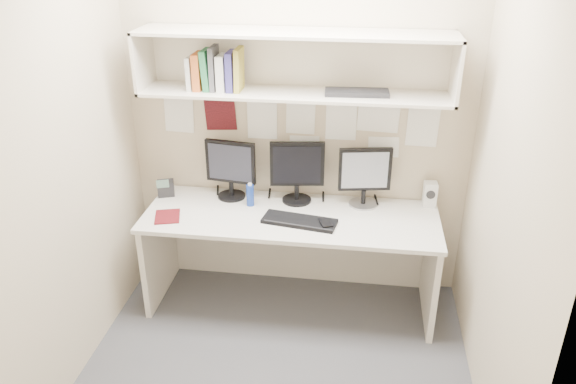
# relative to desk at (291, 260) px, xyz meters

# --- Properties ---
(floor) EXTENTS (2.40, 2.00, 0.01)m
(floor) POSITION_rel_desk_xyz_m (0.00, -0.65, -0.37)
(floor) COLOR #434348
(floor) RESTS_ON ground
(wall_back) EXTENTS (2.40, 0.02, 2.60)m
(wall_back) POSITION_rel_desk_xyz_m (0.00, 0.35, 0.93)
(wall_back) COLOR #BCAC90
(wall_back) RESTS_ON ground
(wall_front) EXTENTS (2.40, 0.02, 2.60)m
(wall_front) POSITION_rel_desk_xyz_m (0.00, -1.65, 0.93)
(wall_front) COLOR #BCAC90
(wall_front) RESTS_ON ground
(wall_left) EXTENTS (0.02, 2.00, 2.60)m
(wall_left) POSITION_rel_desk_xyz_m (-1.20, -0.65, 0.93)
(wall_left) COLOR #BCAC90
(wall_left) RESTS_ON ground
(wall_right) EXTENTS (0.02, 2.00, 2.60)m
(wall_right) POSITION_rel_desk_xyz_m (1.20, -0.65, 0.93)
(wall_right) COLOR #BCAC90
(wall_right) RESTS_ON ground
(desk) EXTENTS (2.00, 0.70, 0.73)m
(desk) POSITION_rel_desk_xyz_m (0.00, 0.00, 0.00)
(desk) COLOR beige
(desk) RESTS_ON floor
(overhead_hutch) EXTENTS (2.00, 0.38, 0.40)m
(overhead_hutch) POSITION_rel_desk_xyz_m (0.00, 0.21, 1.35)
(overhead_hutch) COLOR beige
(overhead_hutch) RESTS_ON wall_back
(pinned_papers) EXTENTS (1.92, 0.01, 0.48)m
(pinned_papers) POSITION_rel_desk_xyz_m (0.00, 0.34, 0.88)
(pinned_papers) COLOR white
(pinned_papers) RESTS_ON wall_back
(monitor_left) EXTENTS (0.36, 0.20, 0.42)m
(monitor_left) POSITION_rel_desk_xyz_m (-0.46, 0.22, 0.60)
(monitor_left) COLOR black
(monitor_left) RESTS_ON desk
(monitor_center) EXTENTS (0.38, 0.21, 0.44)m
(monitor_center) POSITION_rel_desk_xyz_m (0.01, 0.22, 0.61)
(monitor_center) COLOR black
(monitor_center) RESTS_ON desk
(monitor_right) EXTENTS (0.36, 0.20, 0.42)m
(monitor_right) POSITION_rel_desk_xyz_m (0.48, 0.22, 0.60)
(monitor_right) COLOR #A5A5AA
(monitor_right) RESTS_ON desk
(keyboard) EXTENTS (0.51, 0.25, 0.02)m
(keyboard) POSITION_rel_desk_xyz_m (0.07, -0.11, 0.38)
(keyboard) COLOR black
(keyboard) RESTS_ON desk
(mouse) EXTENTS (0.11, 0.13, 0.04)m
(mouse) POSITION_rel_desk_xyz_m (0.25, -0.14, 0.38)
(mouse) COLOR black
(mouse) RESTS_ON desk
(speaker) EXTENTS (0.09, 0.10, 0.18)m
(speaker) POSITION_rel_desk_xyz_m (0.94, 0.26, 0.45)
(speaker) COLOR silver
(speaker) RESTS_ON desk
(blue_bottle) EXTENTS (0.05, 0.05, 0.17)m
(blue_bottle) POSITION_rel_desk_xyz_m (-0.30, 0.10, 0.44)
(blue_bottle) COLOR navy
(blue_bottle) RESTS_ON desk
(maroon_notebook) EXTENTS (0.21, 0.23, 0.01)m
(maroon_notebook) POSITION_rel_desk_xyz_m (-0.82, -0.15, 0.37)
(maroon_notebook) COLOR #570E13
(maroon_notebook) RESTS_ON desk
(desk_phone) EXTENTS (0.14, 0.14, 0.14)m
(desk_phone) POSITION_rel_desk_xyz_m (-0.94, 0.18, 0.42)
(desk_phone) COLOR black
(desk_phone) RESTS_ON desk
(book_stack) EXTENTS (0.35, 0.17, 0.28)m
(book_stack) POSITION_rel_desk_xyz_m (-0.51, 0.14, 1.30)
(book_stack) COLOR #B9B9B3
(book_stack) RESTS_ON overhead_hutch
(hutch_tray) EXTENTS (0.41, 0.18, 0.03)m
(hutch_tray) POSITION_rel_desk_xyz_m (0.40, 0.15, 1.19)
(hutch_tray) COLOR black
(hutch_tray) RESTS_ON overhead_hutch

